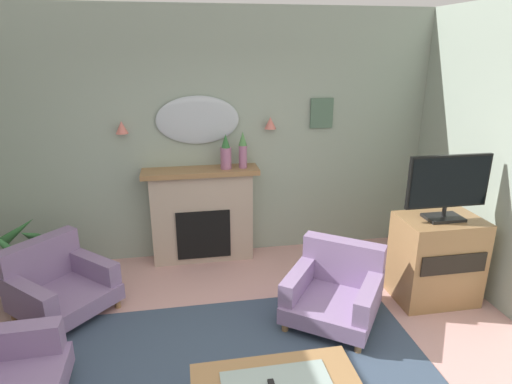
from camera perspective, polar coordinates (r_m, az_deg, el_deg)
name	(u,v)px	position (r m, az deg, el deg)	size (l,w,h in m)	color
wall_back	(211,138)	(5.20, -6.02, 7.20)	(6.40, 0.10, 2.96)	#93A393
fireplace	(202,216)	(5.24, -7.15, -3.17)	(1.36, 0.36, 1.16)	tan
mantel_vase_centre	(226,153)	(5.00, -4.04, 5.15)	(0.13, 0.13, 0.41)	#9E6084
mantel_vase_right	(243,150)	(5.02, -1.76, 5.67)	(0.10, 0.10, 0.43)	#9E6084
wall_mirror	(198,120)	(5.07, -7.76, 9.46)	(0.96, 0.06, 0.56)	#B2BCC6
wall_sconce_left	(122,127)	(5.07, -17.44, 8.20)	(0.14, 0.14, 0.14)	#D17066
wall_sconce_right	(270,123)	(5.14, 1.92, 9.17)	(0.14, 0.14, 0.14)	#D17066
framed_picture	(322,113)	(5.35, 8.73, 10.33)	(0.28, 0.03, 0.36)	#4C6B56
armchair_in_corner	(58,283)	(4.73, -24.90, -10.97)	(1.15, 1.14, 0.71)	gray
armchair_by_coffee_table	(335,288)	(4.30, 10.50, -12.51)	(1.13, 1.13, 0.71)	gray
tv_cabinet	(436,259)	(4.81, 22.81, -8.22)	(0.80, 0.57, 0.90)	olive
tv_flatscreen	(448,186)	(4.51, 24.20, 0.76)	(0.84, 0.24, 0.65)	black
potted_plant_tall_palm	(17,263)	(5.13, -29.23, -8.21)	(0.45, 0.48, 0.88)	#474C56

